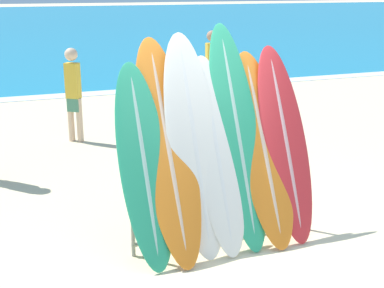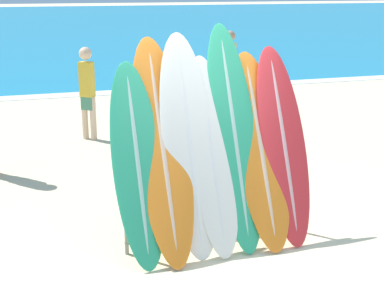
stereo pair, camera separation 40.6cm
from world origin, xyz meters
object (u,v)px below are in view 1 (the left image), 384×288
Objects in this scene: surfboard_slot_6 at (285,142)px; surfboard_slot_0 at (144,164)px; surfboard_slot_1 at (168,148)px; surfboard_slot_4 at (238,135)px; surfboard_rack at (219,201)px; surfboard_slot_3 at (217,154)px; surfboard_slot_2 at (194,144)px; person_mid_beach at (212,67)px; surfboard_slot_5 at (263,147)px; person_near_water at (73,91)px.

surfboard_slot_0 is at bearing -179.53° from surfboard_slot_6.
surfboard_slot_4 is at bearing 0.74° from surfboard_slot_1.
surfboard_slot_6 is (0.78, 0.05, 0.55)m from surfboard_rack.
surfboard_rack is 0.51m from surfboard_slot_3.
surfboard_rack is 0.88× the size of surfboard_slot_2.
surfboard_slot_2 is at bearing -3.25° from surfboard_slot_1.
person_mid_beach is at bearing 65.52° from surfboard_slot_2.
surfboard_slot_6 is (0.26, -0.00, 0.03)m from surfboard_slot_5.
surfboard_slot_3 is at bearing 113.82° from surfboard_rack.
surfboard_slot_0 reaches higher than surfboard_rack.
surfboard_slot_6 is at bearing -2.26° from surfboard_slot_2.
surfboard_slot_3 is 4.42m from person_near_water.
surfboard_slot_5 is (0.77, -0.04, -0.11)m from surfboard_slot_2.
surfboard_slot_4 reaches higher than person_near_water.
surfboard_slot_3 is at bearing -164.48° from surfboard_slot_4.
surfboard_slot_0 is 1.12× the size of person_mid_beach.
surfboard_slot_1 is at bearing 172.77° from surfboard_slot_3.
surfboard_slot_3 is at bearing -178.88° from surfboard_slot_5.
surfboard_slot_6 is at bearing 0.57° from surfboard_slot_3.
surfboard_slot_3 is (0.23, -0.05, -0.12)m from surfboard_slot_2.
surfboard_rack is at bearing -19.78° from surfboard_slot_2.
surfboard_rack is at bearing -174.48° from surfboard_slot_5.
surfboard_slot_6 reaches higher than surfboard_slot_3.
person_near_water is (-0.28, 4.29, -0.18)m from surfboard_slot_1.
surfboard_rack is at bearing -11.24° from surfboard_slot_1.
person_mid_beach is at bearing 67.58° from surfboard_slot_3.
surfboard_slot_0 is 0.85× the size of surfboard_slot_4.
surfboard_slot_2 is 1.08× the size of surfboard_slot_6.
surfboard_slot_0 is 1.32m from surfboard_slot_5.
surfboard_slot_4 is (0.27, 0.07, 0.16)m from surfboard_slot_3.
surfboard_rack is 0.74m from surfboard_slot_5.
surfboard_slot_5 is (1.05, -0.05, -0.09)m from surfboard_slot_1.
surfboard_slot_3 reaches higher than person_mid_beach.
surfboard_slot_1 is at bearing 176.75° from surfboard_slot_2.
surfboard_rack is 0.98× the size of surfboard_slot_5.
surfboard_slot_1 is at bearing 168.76° from surfboard_rack.
surfboard_slot_4 reaches higher than surfboard_rack.
surfboard_slot_6 is at bearing -103.38° from person_mid_beach.
surfboard_rack is 0.96m from surfboard_slot_6.
surfboard_rack is 0.99× the size of surfboard_slot_3.
surfboard_slot_1 is at bearing 177.05° from surfboard_slot_5.
person_near_water is at bearing 90.09° from surfboard_slot_0.
surfboard_slot_1 reaches higher than person_near_water.
surfboard_slot_0 is 0.98× the size of surfboard_slot_3.
surfboard_slot_6 is at bearing -2.47° from surfboard_slot_1.
surfboard_slot_5 is 4.54m from person_near_water.
surfboard_slot_2 is 6.41m from person_mid_beach.
person_mid_beach is at bearing -116.83° from person_near_water.
surfboard_slot_2 is at bearing -112.40° from person_mid_beach.
surfboard_slot_2 is (-0.25, 0.09, 0.63)m from surfboard_rack.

